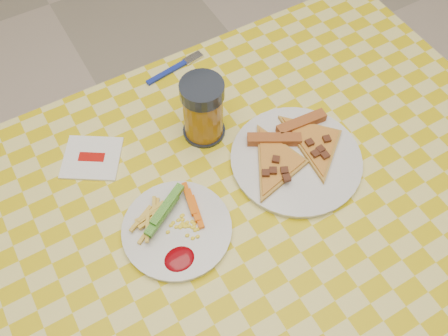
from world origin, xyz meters
The scene contains 9 objects.
ground centered at (0.00, 0.00, 0.00)m, with size 8.00×8.00×0.00m, color beige.
table centered at (0.00, 0.00, 0.68)m, with size 1.28×0.88×0.76m.
plate_left centered at (-0.13, 0.01, 0.76)m, with size 0.20×0.20×0.01m, color silver.
plate_right centered at (0.16, 0.03, 0.76)m, with size 0.27×0.27×0.01m, color silver.
fries_veggies centered at (-0.14, 0.03, 0.78)m, with size 0.17×0.16×0.04m.
pizza_slices centered at (0.16, 0.05, 0.78)m, with size 0.29×0.26×0.02m.
drink_glass centered at (0.03, 0.20, 0.83)m, with size 0.09×0.09×0.15m.
napkin centered at (-0.21, 0.25, 0.76)m, with size 0.16×0.15×0.01m.
fork centered at (0.06, 0.39, 0.76)m, with size 0.16×0.04×0.01m.
Camera 1 is at (-0.26, -0.39, 1.62)m, focal length 40.00 mm.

